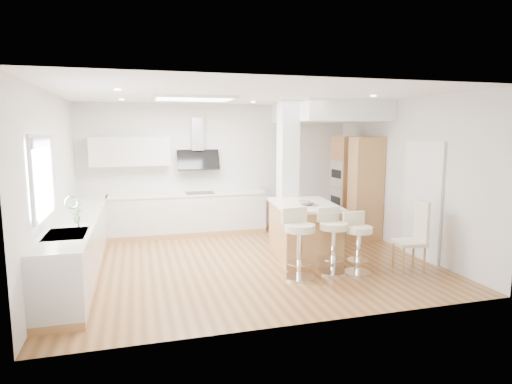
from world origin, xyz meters
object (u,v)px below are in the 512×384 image
object	(u,v)px
bar_stool_b	(333,237)
bar_stool_c	(358,240)
peninsula	(304,230)
bar_stool_a	(299,240)
dining_chair	(415,234)

from	to	relation	value
bar_stool_b	bar_stool_c	xyz separation A→B (m)	(0.37, -0.13, -0.04)
peninsula	bar_stool_b	size ratio (longest dim) A/B	1.65
peninsula	bar_stool_c	size ratio (longest dim) A/B	1.77
bar_stool_a	dining_chair	bearing A→B (deg)	-12.13
bar_stool_c	bar_stool_b	bearing A→B (deg)	155.98
peninsula	bar_stool_a	xyz separation A→B (m)	(-0.49, -1.02, 0.11)
bar_stool_b	bar_stool_c	world-z (taller)	bar_stool_b
bar_stool_a	dining_chair	distance (m)	1.92
bar_stool_b	bar_stool_c	bearing A→B (deg)	-26.34
peninsula	bar_stool_c	world-z (taller)	peninsula
bar_stool_a	bar_stool_c	distance (m)	0.97
bar_stool_a	bar_stool_b	size ratio (longest dim) A/B	1.04
dining_chair	bar_stool_b	bearing A→B (deg)	176.25
bar_stool_a	bar_stool_c	size ratio (longest dim) A/B	1.11
dining_chair	peninsula	bearing A→B (deg)	147.90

